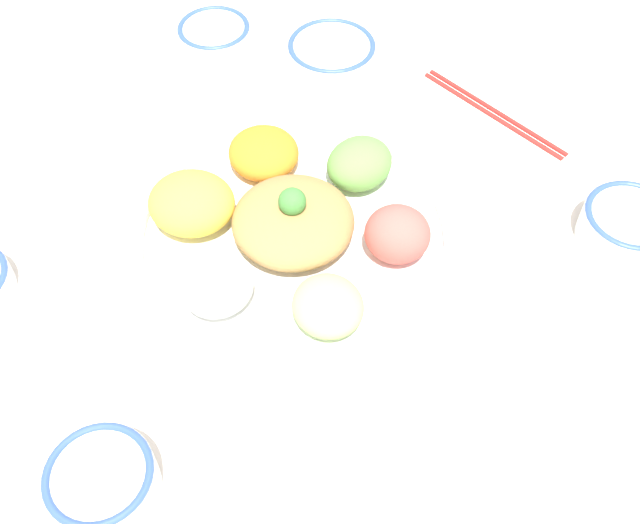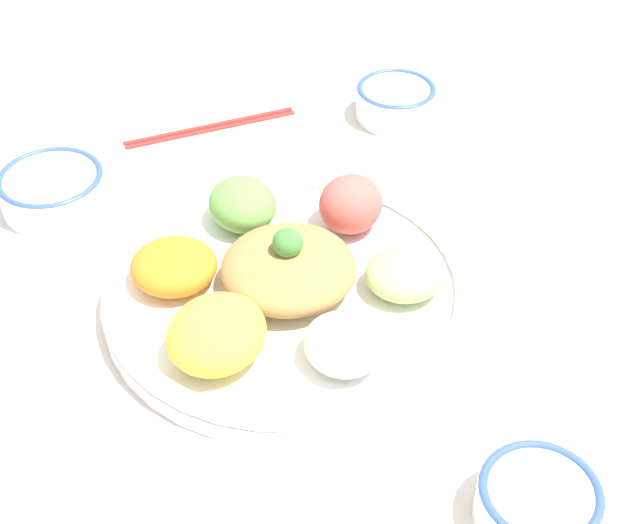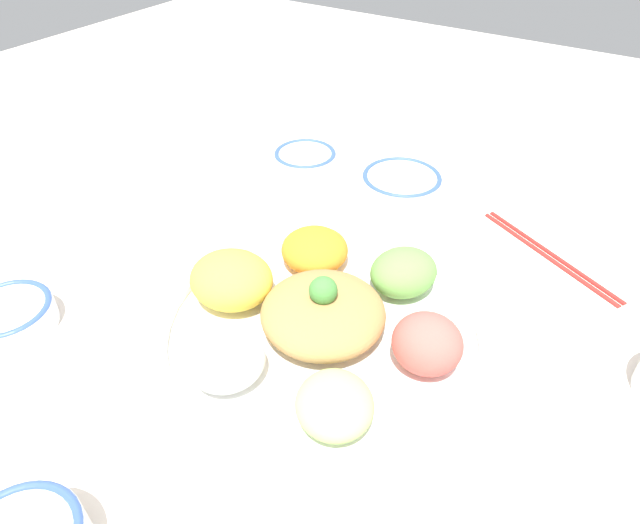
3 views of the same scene
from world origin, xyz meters
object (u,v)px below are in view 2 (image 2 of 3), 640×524
rice_bowl_blue (396,100)px  sauce_bowl_far (52,189)px  sauce_bowl_dark (538,503)px  chopsticks_pair_near (211,126)px  salad_platter (286,282)px

rice_bowl_blue → sauce_bowl_far: 0.44m
rice_bowl_blue → sauce_bowl_dark: (-0.45, 0.41, -0.00)m
sauce_bowl_far → rice_bowl_blue: bearing=-114.2°
chopsticks_pair_near → sauce_bowl_far: bearing=23.2°
sauce_bowl_dark → chopsticks_pair_near: (0.61, -0.24, -0.02)m
sauce_bowl_far → chopsticks_pair_near: bearing=-94.6°
salad_platter → chopsticks_pair_near: 0.34m
salad_platter → rice_bowl_blue: bearing=-70.2°
salad_platter → sauce_bowl_dark: (-0.32, 0.06, -0.00)m
salad_platter → sauce_bowl_dark: size_ratio=3.83×
rice_bowl_blue → sauce_bowl_dark: size_ratio=1.05×
salad_platter → rice_bowl_blue: (0.13, -0.35, -0.00)m
rice_bowl_blue → sauce_bowl_far: bearing=65.8°
salad_platter → chopsticks_pair_near: (0.29, -0.18, -0.02)m
salad_platter → rice_bowl_blue: size_ratio=3.63×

